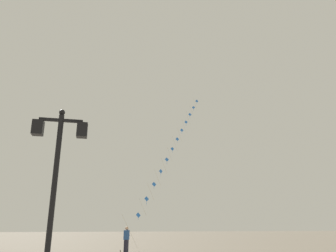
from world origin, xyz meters
TOP-DOWN VIEW (x-y plane):
  - twin_lantern_lamp_post at (-2.43, 6.16)m, footprint 1.43×0.28m
  - kite_train at (5.58, 27.64)m, footprint 10.07×12.86m
  - kite_flyer at (0.69, 19.92)m, footprint 0.47×0.60m

SIDE VIEW (x-z plane):
  - kite_flyer at x=0.69m, z-range 0.05..1.76m
  - twin_lantern_lamp_post at x=-2.43m, z-range 0.93..5.77m
  - kite_train at x=5.58m, z-range 0.40..17.61m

